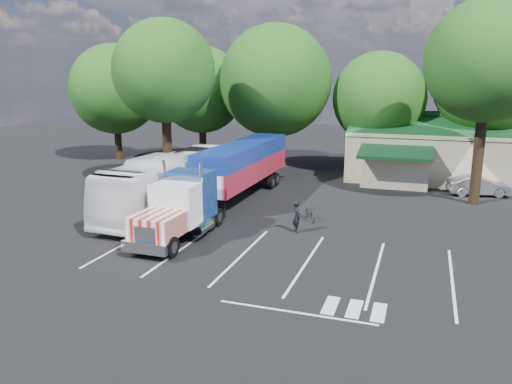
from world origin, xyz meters
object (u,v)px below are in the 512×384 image
(semi_truck, at_px, (230,172))
(bicycle, at_px, (310,213))
(tour_bus, at_px, (173,183))
(woman, at_px, (297,216))
(silver_sedan, at_px, (479,186))

(semi_truck, xyz_separation_m, bicycle, (5.79, -1.49, -1.87))
(tour_bus, bearing_deg, woman, -9.02)
(semi_truck, bearing_deg, silver_sedan, 29.23)
(silver_sedan, bearing_deg, bicycle, 123.73)
(bicycle, bearing_deg, tour_bus, 155.29)
(bicycle, distance_m, tour_bus, 8.95)
(semi_truck, xyz_separation_m, tour_bus, (-3.01, -2.29, -0.47))
(woman, distance_m, bicycle, 2.60)
(tour_bus, height_order, silver_sedan, tour_bus)
(silver_sedan, bearing_deg, tour_bus, 108.81)
(silver_sedan, bearing_deg, semi_truck, 107.30)
(woman, relative_size, bicycle, 1.03)
(semi_truck, relative_size, tour_bus, 1.47)
(woman, xyz_separation_m, bicycle, (0.20, 2.55, -0.45))
(semi_truck, relative_size, bicycle, 11.21)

